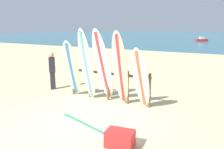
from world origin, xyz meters
TOP-DOWN VIEW (x-y plane):
  - ground_plane at (0.00, 0.00)m, footprint 120.00×120.00m
  - ocean_water at (0.00, 58.00)m, footprint 120.00×80.00m
  - surfboard_rack at (-0.23, 2.32)m, footprint 3.09×0.09m
  - surfboard_leaning_far_left at (-1.56, 2.05)m, footprint 0.70×0.87m
  - surfboard_leaning_left at (-0.90, 2.03)m, footprint 0.60×0.67m
  - surfboard_leaning_center_left at (-0.24, 2.01)m, footprint 0.60×1.13m
  - surfboard_leaning_center at (0.46, 1.89)m, footprint 0.62×1.05m
  - surfboard_leaning_center_right at (1.12, 1.95)m, footprint 0.54×0.90m
  - surfboard_lying_on_sand at (0.53, 0.12)m, footprint 2.64×1.30m
  - beachgoer_standing at (-2.90, 2.48)m, footprint 0.28×0.28m
  - small_boat_offshore at (-1.22, 35.97)m, footprint 1.99×1.89m
  - cooler_box at (1.50, -0.25)m, footprint 0.64×0.47m

SIDE VIEW (x-z plane):
  - ground_plane at x=0.00m, z-range 0.00..0.00m
  - ocean_water at x=0.00m, z-range 0.00..0.01m
  - surfboard_lying_on_sand at x=0.53m, z-range -0.01..0.08m
  - cooler_box at x=1.50m, z-range 0.00..0.36m
  - small_boat_offshore at x=-1.22m, z-range -0.10..0.61m
  - surfboard_rack at x=-0.23m, z-range 0.12..1.23m
  - beachgoer_standing at x=-2.90m, z-range 0.08..1.60m
  - surfboard_leaning_center_right at x=1.12m, z-range 0.00..1.98m
  - surfboard_leaning_far_left at x=-1.56m, z-range 0.00..2.09m
  - surfboard_leaning_center at x=0.46m, z-range 0.00..2.45m
  - surfboard_leaning_left at x=-0.90m, z-range 0.00..2.50m
  - surfboard_leaning_center_left at x=-0.24m, z-range 0.00..2.50m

